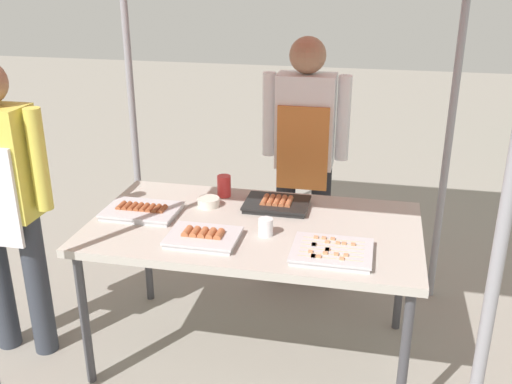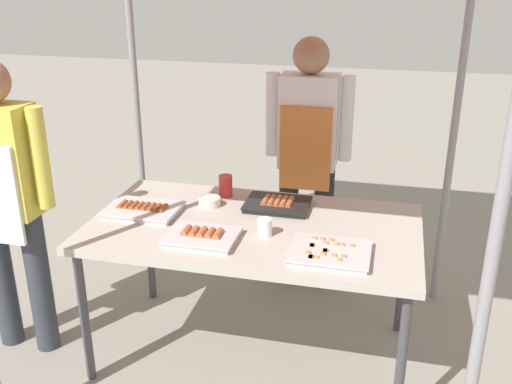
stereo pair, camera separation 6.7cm
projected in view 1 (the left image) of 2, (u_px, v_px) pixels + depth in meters
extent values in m
plane|color=gray|center=(254.00, 352.00, 3.13)|extent=(18.00, 18.00, 0.00)
cube|color=#B7B2A8|center=(254.00, 228.00, 2.86)|extent=(1.60, 0.90, 0.04)
cylinder|color=#3F3F44|center=(85.00, 320.00, 2.79)|extent=(0.04, 0.04, 0.71)
cylinder|color=#3F3F44|center=(404.00, 361.00, 2.50)|extent=(0.04, 0.04, 0.71)
cylinder|color=#3F3F44|center=(147.00, 247.00, 3.49)|extent=(0.04, 0.04, 0.71)
cylinder|color=#3F3F44|center=(401.00, 273.00, 3.20)|extent=(0.04, 0.04, 0.71)
cylinder|color=gray|center=(499.00, 253.00, 1.80)|extent=(0.04, 0.04, 2.21)
cylinder|color=gray|center=(132.00, 106.00, 3.63)|extent=(0.04, 0.04, 2.21)
cylinder|color=gray|center=(451.00, 122.00, 3.26)|extent=(0.04, 0.04, 2.21)
cube|color=black|center=(277.00, 206.00, 3.04)|extent=(0.32, 0.24, 0.02)
cube|color=black|center=(277.00, 203.00, 3.03)|extent=(0.33, 0.25, 0.01)
cylinder|color=#B7663D|center=(265.00, 200.00, 3.04)|extent=(0.03, 0.13, 0.03)
cylinder|color=#B7663D|center=(271.00, 201.00, 3.04)|extent=(0.03, 0.13, 0.03)
cylinder|color=#B7663D|center=(277.00, 201.00, 3.03)|extent=(0.03, 0.13, 0.03)
cylinder|color=#B7663D|center=(283.00, 202.00, 3.03)|extent=(0.03, 0.13, 0.03)
cylinder|color=#B7663D|center=(289.00, 202.00, 3.02)|extent=(0.03, 0.13, 0.03)
cube|color=silver|center=(332.00, 253.00, 2.55)|extent=(0.34, 0.27, 0.02)
cube|color=silver|center=(332.00, 250.00, 2.54)|extent=(0.35, 0.28, 0.01)
cylinder|color=tan|center=(330.00, 259.00, 2.46)|extent=(0.28, 0.01, 0.01)
cube|color=tan|center=(319.00, 258.00, 2.47)|extent=(0.02, 0.02, 0.02)
cube|color=tan|center=(313.00, 257.00, 2.47)|extent=(0.02, 0.02, 0.02)
cube|color=tan|center=(313.00, 257.00, 2.47)|extent=(0.02, 0.02, 0.02)
cube|color=tan|center=(342.00, 260.00, 2.45)|extent=(0.02, 0.02, 0.02)
cylinder|color=tan|center=(331.00, 255.00, 2.49)|extent=(0.28, 0.01, 0.01)
cube|color=tan|center=(310.00, 253.00, 2.51)|extent=(0.02, 0.02, 0.02)
cube|color=tan|center=(346.00, 256.00, 2.48)|extent=(0.02, 0.02, 0.02)
cube|color=tan|center=(325.00, 254.00, 2.50)|extent=(0.02, 0.02, 0.02)
cube|color=tan|center=(336.00, 255.00, 2.49)|extent=(0.02, 0.02, 0.02)
cylinder|color=tan|center=(332.00, 251.00, 2.52)|extent=(0.28, 0.01, 0.01)
cube|color=tan|center=(327.00, 250.00, 2.53)|extent=(0.02, 0.02, 0.02)
cube|color=tan|center=(328.00, 251.00, 2.53)|extent=(0.02, 0.02, 0.02)
cylinder|color=tan|center=(332.00, 247.00, 2.56)|extent=(0.28, 0.01, 0.01)
cube|color=tan|center=(314.00, 245.00, 2.57)|extent=(0.02, 0.02, 0.02)
cube|color=tan|center=(314.00, 245.00, 2.57)|extent=(0.02, 0.02, 0.02)
cylinder|color=tan|center=(333.00, 244.00, 2.59)|extent=(0.28, 0.01, 0.01)
cube|color=tan|center=(353.00, 245.00, 2.57)|extent=(0.02, 0.02, 0.02)
cube|color=tan|center=(327.00, 243.00, 2.59)|extent=(0.02, 0.02, 0.02)
cube|color=tan|center=(338.00, 244.00, 2.59)|extent=(0.02, 0.02, 0.02)
cube|color=tan|center=(344.00, 245.00, 2.58)|extent=(0.02, 0.02, 0.02)
cylinder|color=tan|center=(334.00, 240.00, 2.62)|extent=(0.28, 0.01, 0.01)
cube|color=tan|center=(316.00, 238.00, 2.64)|extent=(0.02, 0.02, 0.02)
cube|color=tan|center=(333.00, 240.00, 2.62)|extent=(0.02, 0.02, 0.02)
cube|color=tan|center=(324.00, 239.00, 2.63)|extent=(0.02, 0.02, 0.02)
cube|color=silver|center=(142.00, 212.00, 2.96)|extent=(0.36, 0.25, 0.02)
cube|color=silver|center=(142.00, 209.00, 2.96)|extent=(0.37, 0.26, 0.01)
cylinder|color=#9E512D|center=(121.00, 206.00, 2.97)|extent=(0.03, 0.08, 0.03)
cylinder|color=#9E512D|center=(127.00, 206.00, 2.97)|extent=(0.03, 0.08, 0.03)
cylinder|color=#9E512D|center=(133.00, 207.00, 2.96)|extent=(0.03, 0.08, 0.03)
cylinder|color=#9E512D|center=(139.00, 207.00, 2.96)|extent=(0.03, 0.08, 0.03)
cylinder|color=#9E512D|center=(145.00, 208.00, 2.95)|extent=(0.03, 0.08, 0.03)
cylinder|color=#9E512D|center=(151.00, 208.00, 2.94)|extent=(0.03, 0.08, 0.03)
cylinder|color=#9E512D|center=(157.00, 209.00, 2.94)|extent=(0.03, 0.08, 0.03)
cylinder|color=#9E512D|center=(163.00, 210.00, 2.93)|extent=(0.03, 0.08, 0.03)
cube|color=silver|center=(203.00, 239.00, 2.68)|extent=(0.31, 0.24, 0.02)
cube|color=silver|center=(203.00, 236.00, 2.67)|extent=(0.32, 0.25, 0.01)
cylinder|color=#B7663D|center=(187.00, 232.00, 2.68)|extent=(0.03, 0.08, 0.03)
cylinder|color=#B7663D|center=(195.00, 233.00, 2.68)|extent=(0.03, 0.08, 0.03)
cylinder|color=#B7663D|center=(203.00, 234.00, 2.67)|extent=(0.03, 0.08, 0.03)
cylinder|color=#B7663D|center=(211.00, 234.00, 2.66)|extent=(0.03, 0.08, 0.03)
cylinder|color=#B7663D|center=(219.00, 235.00, 2.65)|extent=(0.03, 0.08, 0.03)
cylinder|color=silver|center=(209.00, 202.00, 3.05)|extent=(0.12, 0.12, 0.05)
cylinder|color=white|center=(266.00, 227.00, 2.72)|extent=(0.07, 0.07, 0.08)
cylinder|color=red|center=(224.00, 186.00, 3.17)|extent=(0.07, 0.07, 0.12)
cylinder|color=black|center=(285.00, 222.00, 3.73)|extent=(0.12, 0.12, 0.78)
cylinder|color=black|center=(320.00, 225.00, 3.69)|extent=(0.12, 0.12, 0.78)
cube|color=white|center=(306.00, 121.00, 3.46)|extent=(0.34, 0.20, 0.56)
cube|color=#CC7233|center=(302.00, 149.00, 3.41)|extent=(0.30, 0.02, 0.50)
cylinder|color=white|center=(269.00, 114.00, 3.49)|extent=(0.08, 0.08, 0.50)
cylinder|color=white|center=(343.00, 118.00, 3.41)|extent=(0.08, 0.08, 0.50)
sphere|color=#9E7256|center=(308.00, 55.00, 3.32)|extent=(0.21, 0.21, 0.21)
cylinder|color=#333842|center=(0.00, 281.00, 3.05)|extent=(0.12, 0.12, 0.78)
cylinder|color=#333842|center=(38.00, 286.00, 3.01)|extent=(0.12, 0.12, 0.78)
cylinder|color=#D8CC4C|center=(39.00, 160.00, 2.73)|extent=(0.08, 0.08, 0.49)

